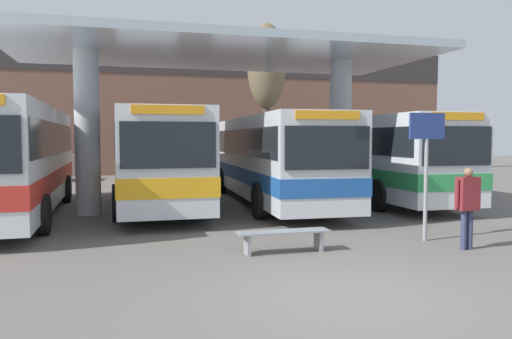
{
  "coord_description": "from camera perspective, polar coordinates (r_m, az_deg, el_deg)",
  "views": [
    {
      "loc": [
        -3.3,
        -6.86,
        2.39
      ],
      "look_at": [
        0.0,
        5.22,
        1.6
      ],
      "focal_mm": 35.0,
      "sensor_mm": 36.0,
      "label": 1
    }
  ],
  "objects": [
    {
      "name": "ground_plane",
      "position": [
        7.98,
        10.22,
        -13.89
      ],
      "size": [
        100.0,
        100.0,
        0.0
      ],
      "primitive_type": "plane",
      "color": "#605B56"
    },
    {
      "name": "transit_bus_center_bay",
      "position": [
        18.29,
        -11.5,
        1.73
      ],
      "size": [
        2.88,
        11.77,
        3.23
      ],
      "rotation": [
        0.0,
        0.0,
        3.13
      ],
      "color": "silver",
      "rests_on": "ground_plane"
    },
    {
      "name": "station_canopy",
      "position": [
        16.83,
        -3.91,
        11.33
      ],
      "size": [
        13.54,
        6.81,
        5.33
      ],
      "color": "silver",
      "rests_on": "ground_plane"
    },
    {
      "name": "transit_bus_far_right_bay",
      "position": [
        20.54,
        11.99,
        1.8
      ],
      "size": [
        2.89,
        12.27,
        3.15
      ],
      "rotation": [
        0.0,
        0.0,
        3.12
      ],
      "color": "silver",
      "rests_on": "ground_plane"
    },
    {
      "name": "parked_car_street",
      "position": [
        30.16,
        -24.67,
        0.67
      ],
      "size": [
        4.8,
        2.2,
        2.09
      ],
      "rotation": [
        0.0,
        0.0,
        -0.08
      ],
      "color": "silver",
      "rests_on": "ground_plane"
    },
    {
      "name": "transit_bus_left_bay",
      "position": [
        16.84,
        -26.19,
        1.36
      ],
      "size": [
        2.96,
        11.07,
        3.3
      ],
      "rotation": [
        0.0,
        0.0,
        3.15
      ],
      "color": "silver",
      "rests_on": "ground_plane"
    },
    {
      "name": "waiting_bench_mid_platform",
      "position": [
        10.51,
        3.17,
        -7.59
      ],
      "size": [
        1.96,
        0.44,
        0.46
      ],
      "color": "gray",
      "rests_on": "ground_plane"
    },
    {
      "name": "transit_bus_right_bay",
      "position": [
        18.6,
        1.4,
        1.65
      ],
      "size": [
        3.09,
        12.45,
        3.11
      ],
      "rotation": [
        0.0,
        0.0,
        3.1
      ],
      "color": "silver",
      "rests_on": "ground_plane"
    },
    {
      "name": "poplar_tree_behind_left",
      "position": [
        27.73,
        1.22,
        11.48
      ],
      "size": [
        2.11,
        2.11,
        8.63
      ],
      "color": "#473A2B",
      "rests_on": "ground_plane"
    },
    {
      "name": "pedestrian_waiting",
      "position": [
        11.57,
        23.02,
        -3.21
      ],
      "size": [
        0.65,
        0.27,
        1.76
      ],
      "rotation": [
        0.0,
        0.0,
        0.04
      ],
      "color": "#333856",
      "rests_on": "ground_plane"
    },
    {
      "name": "info_sign_platform",
      "position": [
        12.16,
        18.91,
        2.13
      ],
      "size": [
        0.9,
        0.09,
        2.97
      ],
      "color": "gray",
      "rests_on": "ground_plane"
    },
    {
      "name": "townhouse_backdrop",
      "position": [
        33.64,
        -9.69,
        8.02
      ],
      "size": [
        40.0,
        0.58,
        8.59
      ],
      "color": "brown",
      "rests_on": "ground_plane"
    }
  ]
}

